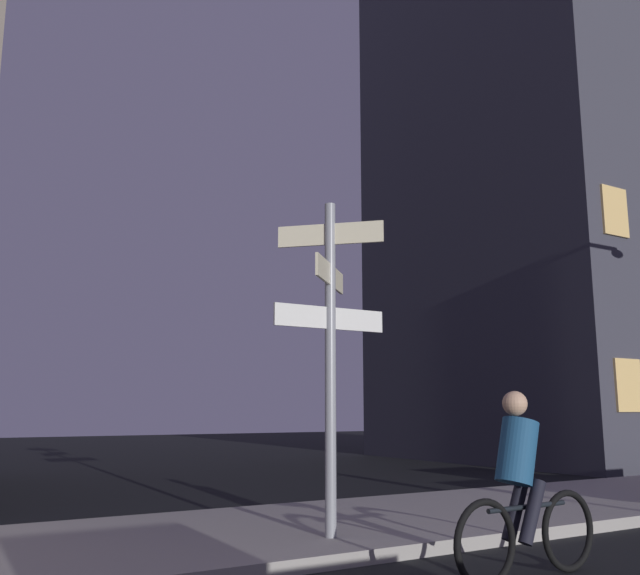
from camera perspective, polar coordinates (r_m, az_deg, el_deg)
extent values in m
cube|color=#9E9991|center=(9.00, 4.09, -18.86)|extent=(40.00, 3.35, 0.14)
cylinder|color=gray|center=(7.50, 0.87, -6.34)|extent=(0.12, 0.12, 3.59)
cube|color=beige|center=(7.73, 0.84, 4.43)|extent=(0.88, 0.88, 0.24)
cube|color=beige|center=(7.62, 0.85, 1.06)|extent=(0.89, 0.89, 0.24)
cube|color=white|center=(7.54, 0.86, -2.55)|extent=(1.38, 0.03, 0.24)
torus|color=black|center=(7.03, 19.86, -18.39)|extent=(0.72, 0.11, 0.72)
torus|color=black|center=(6.19, 13.54, -19.92)|extent=(0.72, 0.11, 0.72)
cylinder|color=black|center=(6.56, 16.80, -16.98)|extent=(1.00, 0.11, 0.04)
cylinder|color=navy|center=(6.44, 16.01, -12.91)|extent=(0.47, 0.35, 0.61)
sphere|color=tan|center=(6.43, 15.83, -9.22)|extent=(0.22, 0.22, 0.22)
cylinder|color=black|center=(6.59, 15.89, -17.27)|extent=(0.35, 0.14, 0.55)
cylinder|color=black|center=(6.47, 17.17, -17.34)|extent=(0.35, 0.14, 0.55)
cube|color=#383842|center=(24.51, 19.19, 10.11)|extent=(9.65, 9.13, 19.36)
cube|color=#F2C672|center=(17.25, 24.17, -7.39)|extent=(0.90, 0.06, 1.20)
cube|color=#F2C672|center=(17.86, 23.22, 5.82)|extent=(0.90, 0.06, 1.20)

